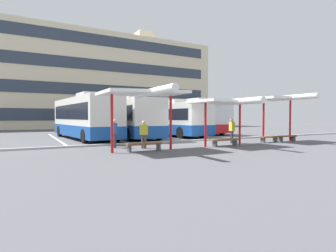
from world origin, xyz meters
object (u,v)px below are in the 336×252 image
coach_bus_1 (129,119)px  bench_0 (144,145)px  coach_bus_0 (85,118)px  waiting_shelter_1 (226,103)px  bench_1 (225,141)px  bench_2 (269,138)px  waiting_shelter_0 (145,94)px  coach_bus_3 (191,117)px  bench_3 (287,137)px  waiting_shelter_2 (281,99)px  coach_bus_2 (166,120)px  waiting_passenger_0 (114,131)px  waiting_passenger_2 (232,129)px  waiting_passenger_1 (144,133)px

coach_bus_1 → bench_0: (-2.80, -9.83, -1.30)m
coach_bus_0 → waiting_shelter_1: bearing=-56.8°
bench_1 → bench_2: bearing=4.9°
waiting_shelter_0 → bench_0: size_ratio=2.47×
coach_bus_0 → bench_2: size_ratio=6.74×
coach_bus_3 → waiting_shelter_0: (-11.04, -12.37, 1.25)m
coach_bus_0 → bench_3: 16.07m
coach_bus_1 → waiting_shelter_2: (7.95, -9.74, 1.46)m
waiting_shelter_1 → bench_3: bearing=3.4°
waiting_shelter_1 → coach_bus_2: bearing=82.2°
coach_bus_3 → waiting_shelter_0: coach_bus_3 is taller
bench_3 → bench_1: bearing=-177.4°
bench_1 → bench_3: same height
bench_0 → waiting_shelter_2: waiting_shelter_2 is taller
coach_bus_1 → bench_1: size_ratio=5.91×
coach_bus_0 → coach_bus_2: (8.02, 0.55, -0.15)m
bench_3 → waiting_shelter_1: bearing=-176.6°
waiting_passenger_0 → bench_0: bearing=-69.0°
coach_bus_3 → waiting_shelter_2: coach_bus_3 is taller
coach_bus_3 → waiting_shelter_0: size_ratio=2.27×
bench_3 → coach_bus_0: bearing=142.9°
coach_bus_0 → waiting_shelter_0: size_ratio=2.30×
coach_bus_2 → waiting_passenger_2: bearing=-89.0°
waiting_shelter_0 → bench_1: (5.46, 0.02, -2.68)m
waiting_shelter_1 → waiting_passenger_2: size_ratio=2.68×
coach_bus_3 → waiting_shelter_2: (-0.29, -12.17, 1.33)m
waiting_shelter_0 → bench_3: waiting_shelter_0 is taller
coach_bus_0 → waiting_shelter_1: coach_bus_0 is taller
bench_0 → waiting_passenger_0: waiting_passenger_0 is taller
bench_0 → bench_3: bearing=0.9°
coach_bus_0 → bench_2: (10.97, -9.56, -1.38)m
coach_bus_1 → waiting_shelter_1: (2.65, -10.01, 1.04)m
bench_0 → bench_1: size_ratio=0.99×
bench_1 → waiting_passenger_0: 6.82m
coach_bus_0 → waiting_shelter_0: bearing=-83.6°
waiting_shelter_0 → bench_1: size_ratio=2.46×
waiting_passenger_1 → waiting_passenger_2: (6.57, -0.12, 0.08)m
coach_bus_2 → bench_3: size_ratio=7.35×
coach_bus_0 → coach_bus_3: bearing=11.2°
bench_1 → coach_bus_3: bearing=65.7°
bench_1 → bench_2: same height
coach_bus_2 → waiting_passenger_1: (-6.41, -9.19, -0.65)m
waiting_shelter_1 → waiting_passenger_2: (1.61, 1.26, -1.69)m
bench_0 → waiting_passenger_1: (0.49, 1.20, 0.57)m
coach_bus_3 → waiting_passenger_2: 11.89m
bench_1 → waiting_passenger_1: (-4.96, 1.30, 0.57)m
coach_bus_2 → waiting_passenger_1: size_ratio=7.21×
waiting_shelter_0 → bench_2: (9.86, 0.40, -2.69)m
waiting_shelter_0 → waiting_passenger_0: bearing=110.1°
waiting_shelter_2 → waiting_passenger_2: (-3.69, 0.99, -2.11)m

